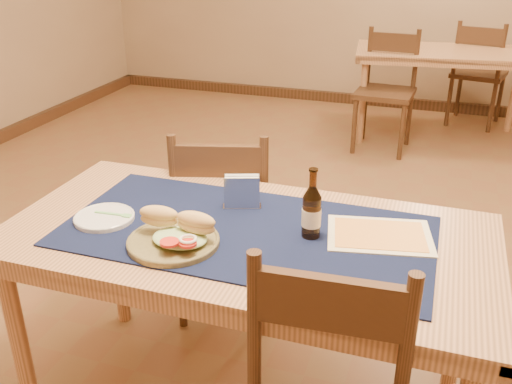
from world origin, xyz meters
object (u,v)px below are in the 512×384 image
(chair_main_far, at_px, (224,219))
(napkin_holder, at_px, (242,193))
(back_table, at_px, (445,60))
(beer_bottle, at_px, (312,212))
(sandwich_plate, at_px, (176,236))
(main_table, at_px, (246,254))

(chair_main_far, xyz_separation_m, napkin_holder, (0.23, -0.39, 0.33))
(back_table, distance_m, beer_bottle, 3.44)
(chair_main_far, distance_m, sandwich_plate, 0.77)
(back_table, relative_size, sandwich_plate, 5.28)
(back_table, xyz_separation_m, beer_bottle, (-0.33, -3.42, 0.17))
(main_table, distance_m, beer_bottle, 0.27)
(main_table, relative_size, sandwich_plate, 5.52)
(back_table, xyz_separation_m, sandwich_plate, (-0.71, -3.60, 0.12))
(main_table, xyz_separation_m, back_table, (0.53, 3.45, 0.00))
(back_table, height_order, beer_bottle, beer_bottle)
(chair_main_far, relative_size, napkin_holder, 6.50)
(chair_main_far, xyz_separation_m, beer_bottle, (0.51, -0.51, 0.36))
(chair_main_far, bearing_deg, main_table, -61.15)
(chair_main_far, height_order, napkin_holder, chair_main_far)
(main_table, relative_size, beer_bottle, 6.88)
(sandwich_plate, distance_m, beer_bottle, 0.43)
(sandwich_plate, relative_size, napkin_holder, 2.04)
(beer_bottle, distance_m, napkin_holder, 0.31)
(back_table, bearing_deg, sandwich_plate, -101.17)
(beer_bottle, bearing_deg, main_table, -171.51)
(back_table, bearing_deg, napkin_holder, -100.44)
(main_table, distance_m, back_table, 3.49)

